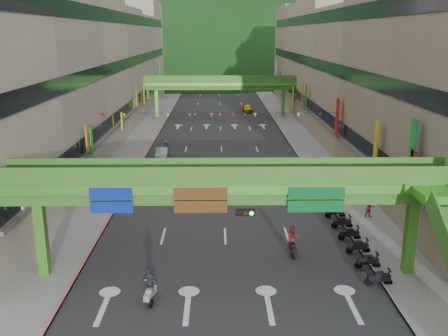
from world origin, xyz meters
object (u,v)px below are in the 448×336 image
Objects in this scene: scooter_rider_near at (213,190)px; car_yellow at (247,108)px; car_silver at (162,154)px; pedestrian_red at (370,210)px; scooter_rider_mid at (293,240)px; overpass_near at (243,197)px.

car_yellow is at bearing 83.25° from scooter_rider_near.
car_silver is 0.96× the size of car_yellow.
car_silver is at bearing 117.78° from pedestrian_red.
scooter_rider_mid is 1.36× the size of pedestrian_red.
overpass_near reaches higher than scooter_rider_near.
overpass_near is 7.03× the size of car_silver.
overpass_near is 65.64m from car_yellow.
overpass_near is 18.49× the size of pedestrian_red.
scooter_rider_near reaches higher than car_yellow.
car_yellow is at bearing 89.38° from scooter_rider_mid.
car_yellow is at bearing 86.38° from overpass_near.
scooter_rider_near is (-1.90, 14.35, -4.20)m from overpass_near.
scooter_rider_mid is 9.74m from pedestrian_red.
car_silver is at bearing 113.44° from scooter_rider_mid.
scooter_rider_mid reaches higher than pedestrian_red.
pedestrian_red reaches higher than car_silver.
overpass_near is 13.12× the size of scooter_rider_near.
pedestrian_red is at bearing -19.26° from scooter_rider_near.
pedestrian_red is at bearing 43.19° from scooter_rider_mid.
scooter_rider_near is at bearing -103.52° from car_yellow.
scooter_rider_near is at bearing 145.22° from pedestrian_red.
overpass_near is 15.08m from scooter_rider_near.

